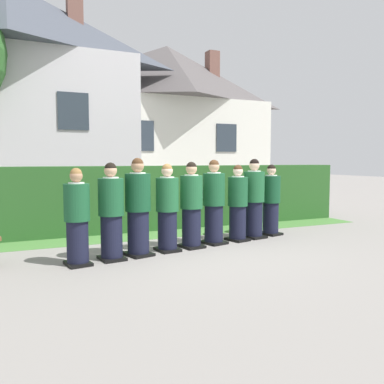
{
  "coord_description": "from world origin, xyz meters",
  "views": [
    {
      "loc": [
        -3.09,
        -6.81,
        1.65
      ],
      "look_at": [
        0.0,
        0.0,
        1.05
      ],
      "focal_mm": 37.53,
      "sensor_mm": 36.0,
      "label": 1
    }
  ],
  "objects": [
    {
      "name": "student_front_row_4",
      "position": [
        -0.01,
        0.0,
        0.77
      ],
      "size": [
        0.45,
        0.52,
        1.62
      ],
      "color": "black",
      "rests_on": "ground"
    },
    {
      "name": "student_front_row_0",
      "position": [
        -2.16,
        -0.42,
        0.73
      ],
      "size": [
        0.42,
        0.52,
        1.53
      ],
      "color": "black",
      "rests_on": "ground"
    },
    {
      "name": "student_front_row_6",
      "position": [
        1.11,
        0.2,
        0.74
      ],
      "size": [
        0.45,
        0.51,
        1.55
      ],
      "color": "black",
      "rests_on": "ground"
    },
    {
      "name": "student_front_row_8",
      "position": [
        2.12,
        0.46,
        0.74
      ],
      "size": [
        0.46,
        0.54,
        1.55
      ],
      "color": "black",
      "rests_on": "ground"
    },
    {
      "name": "student_front_row_3",
      "position": [
        -0.53,
        -0.08,
        0.75
      ],
      "size": [
        0.42,
        0.49,
        1.58
      ],
      "color": "black",
      "rests_on": "ground"
    },
    {
      "name": "student_front_row_2",
      "position": [
        -1.11,
        -0.2,
        0.8
      ],
      "size": [
        0.5,
        0.57,
        1.68
      ],
      "color": "black",
      "rests_on": "ground"
    },
    {
      "name": "hedge",
      "position": [
        0.0,
        2.26,
        0.75
      ],
      "size": [
        10.34,
        0.7,
        1.51
      ],
      "color": "#285623",
      "rests_on": "ground"
    },
    {
      "name": "ground_plane",
      "position": [
        0.0,
        0.0,
        0.0
      ],
      "size": [
        60.0,
        60.0,
        0.0
      ],
      "primitive_type": "plane",
      "color": "gray"
    },
    {
      "name": "student_front_row_7",
      "position": [
        1.59,
        0.32,
        0.8
      ],
      "size": [
        0.47,
        0.56,
        1.67
      ],
      "color": "black",
      "rests_on": "ground"
    },
    {
      "name": "student_front_row_1",
      "position": [
        -1.6,
        -0.31,
        0.77
      ],
      "size": [
        0.43,
        0.53,
        1.61
      ],
      "color": "black",
      "rests_on": "ground"
    },
    {
      "name": "lawn_strip",
      "position": [
        0.0,
        1.46,
        0.0
      ],
      "size": [
        10.34,
        0.9,
        0.01
      ],
      "primitive_type": "cube",
      "color": "#477A38",
      "rests_on": "ground"
    },
    {
      "name": "student_front_row_5",
      "position": [
        0.53,
        0.13,
        0.79
      ],
      "size": [
        0.49,
        0.57,
        1.65
      ],
      "color": "black",
      "rests_on": "ground"
    },
    {
      "name": "school_building_annex",
      "position": [
        -3.03,
        7.45,
        3.73
      ],
      "size": [
        8.06,
        3.88,
        7.27
      ],
      "color": "silver",
      "rests_on": "ground"
    },
    {
      "name": "school_building_main",
      "position": [
        3.08,
        9.31,
        3.3
      ],
      "size": [
        8.26,
        4.23,
        6.41
      ],
      "color": "silver",
      "rests_on": "ground"
    }
  ]
}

